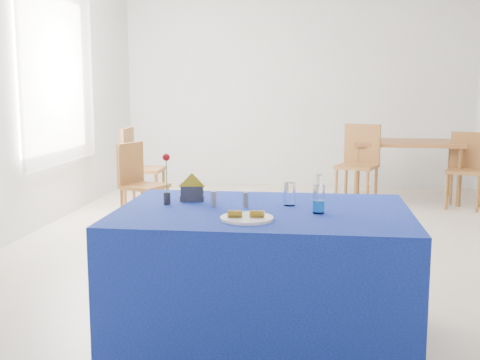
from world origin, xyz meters
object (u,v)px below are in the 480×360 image
object	(u,v)px
chair_bg_left	(359,159)
chair_win_b	(137,163)
oak_table	(406,147)
plate	(247,218)
blue_table	(263,276)
chair_bg_right	(466,164)
chair_win_a	(138,179)
water_bottle	(319,200)

from	to	relation	value
chair_bg_left	chair_win_b	xyz separation A→B (m)	(-2.59, -0.58, -0.02)
oak_table	chair_win_b	distance (m)	3.36
plate	chair_bg_left	bearing A→B (deg)	78.78
blue_table	chair_bg_right	xyz separation A→B (m)	(2.06, 4.12, 0.14)
oak_table	chair_win_a	bearing A→B (deg)	-147.01
chair_bg_left	water_bottle	bearing A→B (deg)	-76.62
chair_win_a	chair_win_b	size ratio (longest dim) A/B	0.91
blue_table	chair_win_b	size ratio (longest dim) A/B	1.67
chair_bg_left	oak_table	bearing A→B (deg)	56.02
blue_table	chair_win_b	world-z (taller)	chair_win_b
plate	chair_win_a	world-z (taller)	chair_win_a
oak_table	chair_win_b	bearing A→B (deg)	-162.27
oak_table	water_bottle	bearing A→B (deg)	-103.67
chair_win_a	chair_bg_right	bearing A→B (deg)	-46.22
oak_table	chair_win_a	world-z (taller)	chair_win_a
chair_win_a	chair_win_b	distance (m)	0.92
plate	chair_bg_right	size ratio (longest dim) A/B	0.30
water_bottle	chair_win_a	world-z (taller)	water_bottle
blue_table	water_bottle	size ratio (longest dim) A/B	7.44
blue_table	oak_table	size ratio (longest dim) A/B	1.18
water_bottle	chair_bg_left	world-z (taller)	chair_bg_left
chair_bg_left	chair_win_b	distance (m)	2.65
chair_win_b	plate	bearing A→B (deg)	-157.05
chair_win_a	plate	bearing A→B (deg)	-132.45
blue_table	water_bottle	world-z (taller)	water_bottle
chair_bg_left	chair_win_a	xyz separation A→B (m)	(-2.31, -1.46, -0.07)
blue_table	chair_win_a	bearing A→B (deg)	119.69
chair_bg_right	chair_win_b	xyz separation A→B (m)	(-3.84, -0.61, 0.03)
blue_table	oak_table	distance (m)	4.76
plate	chair_win_b	xyz separation A→B (m)	(-1.72, 3.79, -0.22)
oak_table	plate	bearing A→B (deg)	-107.08
chair_bg_left	chair_bg_right	distance (m)	1.25
oak_table	chair_bg_right	bearing A→B (deg)	-32.71
blue_table	water_bottle	xyz separation A→B (m)	(0.30, -0.07, 0.45)
oak_table	chair_bg_left	distance (m)	0.76
chair_win_a	chair_win_b	world-z (taller)	chair_win_b
chair_bg_right	chair_win_a	distance (m)	3.86
chair_bg_left	chair_bg_right	xyz separation A→B (m)	(1.25, 0.03, -0.05)
oak_table	chair_win_b	world-z (taller)	chair_win_b
water_bottle	chair_bg_right	distance (m)	4.55
water_bottle	oak_table	distance (m)	4.73
plate	water_bottle	distance (m)	0.42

